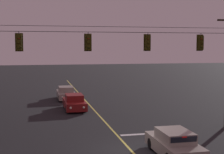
{
  "coord_description": "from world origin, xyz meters",
  "views": [
    {
      "loc": [
        -5.02,
        -17.53,
        5.74
      ],
      "look_at": [
        0.0,
        4.94,
        3.66
      ],
      "focal_mm": 54.46,
      "sensor_mm": 36.0,
      "label": 1
    }
  ],
  "objects_px": {
    "traffic_light_right_inner": "(201,43)",
    "car_waiting_near_lane": "(174,144)",
    "traffic_light_left_inner": "(88,42)",
    "car_oncoming_lead": "(74,103)",
    "traffic_light_leftmost": "(19,42)",
    "traffic_light_centre": "(148,42)",
    "car_oncoming_trailing": "(66,93)"
  },
  "relations": [
    {
      "from": "traffic_light_centre",
      "to": "car_oncoming_trailing",
      "type": "bearing_deg",
      "value": 105.21
    },
    {
      "from": "traffic_light_right_inner",
      "to": "car_waiting_near_lane",
      "type": "xyz_separation_m",
      "value": [
        -4.07,
        -5.2,
        -5.35
      ]
    },
    {
      "from": "traffic_light_left_inner",
      "to": "traffic_light_centre",
      "type": "relative_size",
      "value": 1.0
    },
    {
      "from": "traffic_light_left_inner",
      "to": "car_oncoming_lead",
      "type": "relative_size",
      "value": 0.28
    },
    {
      "from": "traffic_light_leftmost",
      "to": "car_oncoming_lead",
      "type": "bearing_deg",
      "value": 64.53
    },
    {
      "from": "traffic_light_right_inner",
      "to": "car_oncoming_trailing",
      "type": "xyz_separation_m",
      "value": [
        -7.96,
        15.24,
        -5.35
      ]
    },
    {
      "from": "traffic_light_leftmost",
      "to": "traffic_light_left_inner",
      "type": "xyz_separation_m",
      "value": [
        4.25,
        0.0,
        0.0
      ]
    },
    {
      "from": "traffic_light_left_inner",
      "to": "car_oncoming_lead",
      "type": "bearing_deg",
      "value": 89.57
    },
    {
      "from": "traffic_light_right_inner",
      "to": "car_oncoming_lead",
      "type": "distance_m",
      "value": 13.06
    },
    {
      "from": "traffic_light_leftmost",
      "to": "car_oncoming_trailing",
      "type": "height_order",
      "value": "traffic_light_leftmost"
    },
    {
      "from": "traffic_light_centre",
      "to": "traffic_light_leftmost",
      "type": "bearing_deg",
      "value": 180.0
    },
    {
      "from": "traffic_light_left_inner",
      "to": "traffic_light_right_inner",
      "type": "bearing_deg",
      "value": 0.0
    },
    {
      "from": "traffic_light_centre",
      "to": "car_waiting_near_lane",
      "type": "xyz_separation_m",
      "value": [
        -0.26,
        -5.2,
        -5.35
      ]
    },
    {
      "from": "car_waiting_near_lane",
      "to": "traffic_light_centre",
      "type": "bearing_deg",
      "value": 87.16
    },
    {
      "from": "traffic_light_leftmost",
      "to": "traffic_light_left_inner",
      "type": "distance_m",
      "value": 4.25
    },
    {
      "from": "traffic_light_leftmost",
      "to": "traffic_light_right_inner",
      "type": "xyz_separation_m",
      "value": [
        12.04,
        0.0,
        0.0
      ]
    },
    {
      "from": "traffic_light_left_inner",
      "to": "car_waiting_near_lane",
      "type": "distance_m",
      "value": 8.34
    },
    {
      "from": "traffic_light_leftmost",
      "to": "traffic_light_centre",
      "type": "height_order",
      "value": "same"
    },
    {
      "from": "car_oncoming_trailing",
      "to": "traffic_light_leftmost",
      "type": "bearing_deg",
      "value": -105.0
    },
    {
      "from": "traffic_light_left_inner",
      "to": "car_waiting_near_lane",
      "type": "height_order",
      "value": "traffic_light_left_inner"
    },
    {
      "from": "traffic_light_left_inner",
      "to": "traffic_light_right_inner",
      "type": "distance_m",
      "value": 7.79
    },
    {
      "from": "traffic_light_leftmost",
      "to": "traffic_light_left_inner",
      "type": "bearing_deg",
      "value": 0.0
    },
    {
      "from": "traffic_light_left_inner",
      "to": "car_oncoming_trailing",
      "type": "xyz_separation_m",
      "value": [
        -0.17,
        15.24,
        -5.35
      ]
    },
    {
      "from": "traffic_light_right_inner",
      "to": "car_waiting_near_lane",
      "type": "distance_m",
      "value": 8.5
    },
    {
      "from": "car_waiting_near_lane",
      "to": "car_oncoming_trailing",
      "type": "xyz_separation_m",
      "value": [
        -3.89,
        20.45,
        -0.0
      ]
    },
    {
      "from": "traffic_light_left_inner",
      "to": "traffic_light_right_inner",
      "type": "height_order",
      "value": "same"
    },
    {
      "from": "traffic_light_leftmost",
      "to": "car_oncoming_lead",
      "type": "xyz_separation_m",
      "value": [
        4.32,
        9.07,
        -5.35
      ]
    },
    {
      "from": "traffic_light_left_inner",
      "to": "car_waiting_near_lane",
      "type": "bearing_deg",
      "value": -54.44
    },
    {
      "from": "traffic_light_left_inner",
      "to": "traffic_light_centre",
      "type": "bearing_deg",
      "value": 0.0
    },
    {
      "from": "traffic_light_centre",
      "to": "traffic_light_right_inner",
      "type": "relative_size",
      "value": 1.0
    },
    {
      "from": "traffic_light_left_inner",
      "to": "traffic_light_right_inner",
      "type": "relative_size",
      "value": 1.0
    },
    {
      "from": "traffic_light_right_inner",
      "to": "car_oncoming_lead",
      "type": "relative_size",
      "value": 0.28
    }
  ]
}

